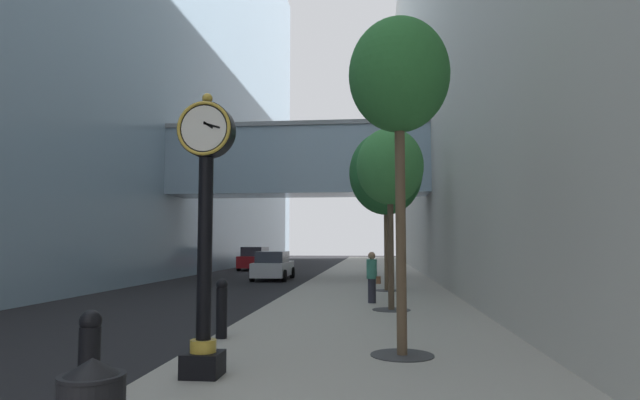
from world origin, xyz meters
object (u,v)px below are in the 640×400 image
street_clock (205,219)px  car_silver_near (273,266)px  street_tree_near (399,79)px  pedestrian_walking (372,276)px  street_tree_mid_near (390,168)px  car_red_mid (256,259)px  bollard_third (222,307)px  street_tree_mid_far (386,173)px  bollard_nearest (89,363)px

street_clock → car_silver_near: (-3.17, 22.07, -1.68)m
street_tree_near → car_silver_near: street_tree_near is taller
pedestrian_walking → car_silver_near: pedestrian_walking is taller
street_tree_mid_near → car_red_mid: size_ratio=1.18×
street_clock → car_silver_near: 22.36m
bollard_third → street_tree_near: 5.74m
street_clock → car_red_mid: bearing=101.3°
street_clock → street_tree_near: 4.32m
car_silver_near → street_tree_mid_far: bearing=-51.5°
bollard_third → street_tree_mid_far: 12.51m
car_red_mid → bollard_third: bearing=-78.7°
car_silver_near → street_tree_mid_near: bearing=-66.3°
bollard_nearest → car_red_mid: 34.94m
street_tree_near → bollard_nearest: bearing=-133.2°
car_silver_near → car_red_mid: bearing=107.9°
street_tree_mid_near → bollard_third: bearing=-126.0°
street_tree_mid_far → car_silver_near: (-6.15, 7.73, -4.15)m
street_clock → street_tree_near: street_tree_near is taller
bollard_nearest → pedestrian_walking: bearing=75.7°
street_clock → street_tree_mid_near: 8.78m
bollard_nearest → pedestrian_walking: pedestrian_walking is taller
bollard_third → street_tree_mid_near: 7.06m
street_tree_near → pedestrian_walking: size_ratio=3.66×
pedestrian_walking → car_red_mid: pedestrian_walking is taller
bollard_third → car_red_mid: 29.86m
bollard_nearest → street_tree_mid_near: 11.30m
bollard_nearest → street_tree_mid_far: size_ratio=0.19×
bollard_nearest → car_silver_near: car_silver_near is taller
street_tree_mid_near → street_tree_mid_far: (0.00, 6.29, 0.63)m
street_tree_mid_far → pedestrian_walking: (-0.56, -4.49, -3.92)m
street_clock → bollard_nearest: street_clock is taller
bollard_nearest → street_tree_near: bearing=46.8°
street_tree_mid_near → street_tree_near: bearing=-90.0°
street_clock → bollard_third: bearing=101.3°
car_silver_near → street_clock: bearing=-81.8°
bollard_nearest → car_red_mid: bearing=99.7°
bollard_nearest → bollard_third: same height
pedestrian_walking → car_silver_near: bearing=114.6°
bollard_nearest → street_tree_mid_near: street_tree_mid_near is taller
pedestrian_walking → car_red_mid: (-8.91, 22.53, -0.16)m
street_clock → car_red_mid: size_ratio=0.94×
bollard_nearest → car_silver_near: (-2.55, 24.14, 0.00)m
street_tree_mid_near → car_silver_near: (-6.15, 14.02, -3.52)m
bollard_third → car_silver_near: car_silver_near is taller
bollard_nearest → street_tree_near: (3.60, 3.83, 4.26)m
street_tree_near → street_tree_mid_near: (0.00, 6.29, -0.74)m
street_tree_mid_near → pedestrian_walking: 3.79m
bollard_third → car_red_mid: (-5.87, 29.28, 0.07)m
street_tree_near → car_silver_near: size_ratio=1.32×
pedestrian_walking → street_clock: bearing=-103.8°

